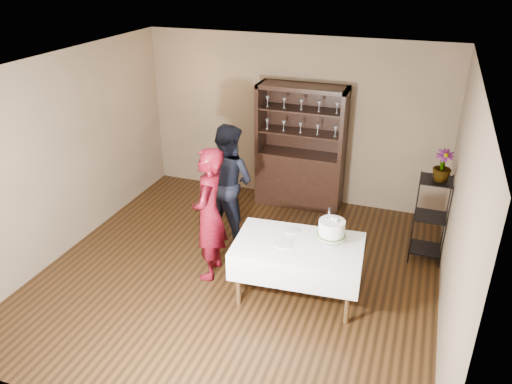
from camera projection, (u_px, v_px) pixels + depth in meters
floor at (239, 273)px, 6.58m from camera, size 5.00×5.00×0.00m
ceiling at (235, 67)px, 5.41m from camera, size 5.00×5.00×0.00m
back_wall at (294, 120)px, 8.12m from camera, size 5.00×0.02×2.70m
wall_left at (66, 155)px, 6.75m from camera, size 0.02×5.00×2.70m
wall_right at (458, 213)px, 5.24m from camera, size 0.02×5.00×2.70m
china_hutch at (300, 166)px, 8.14m from camera, size 1.40×0.48×2.00m
plant_etagere at (431, 216)px, 6.63m from camera, size 0.42×0.42×1.20m
cake_table at (298, 256)px, 5.91m from camera, size 1.57×1.04×0.75m
woman at (209, 214)px, 6.21m from camera, size 0.52×0.70×1.75m
man at (228, 182)px, 7.13m from camera, size 0.99×0.87×1.72m
cake at (332, 229)px, 5.76m from camera, size 0.36×0.36×0.47m
plate_near at (283, 244)px, 5.81m from camera, size 0.22×0.22×0.01m
plate_far at (292, 231)px, 6.09m from camera, size 0.18×0.18×0.01m
potted_plant at (443, 166)px, 6.29m from camera, size 0.24×0.24×0.41m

